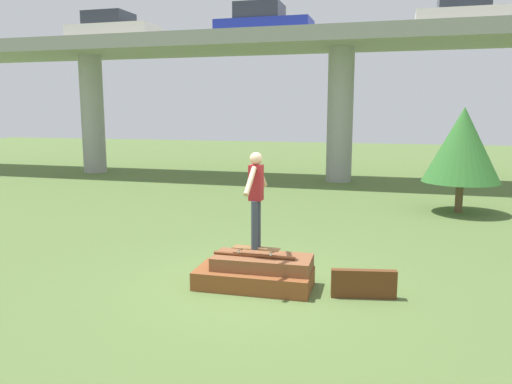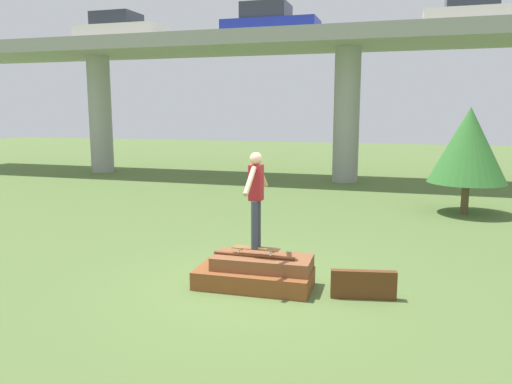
# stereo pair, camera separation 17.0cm
# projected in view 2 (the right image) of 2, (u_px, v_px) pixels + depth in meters

# --- Properties ---
(ground_plane) EXTENTS (80.00, 80.00, 0.00)m
(ground_plane) POSITION_uv_depth(u_px,v_px,m) (254.00, 287.00, 8.79)
(ground_plane) COLOR #567038
(scrap_pile) EXTENTS (2.05, 1.01, 0.60)m
(scrap_pile) POSITION_uv_depth(u_px,v_px,m) (257.00, 273.00, 8.76)
(scrap_pile) COLOR brown
(scrap_pile) RESTS_ON ground_plane
(scrap_plank_loose) EXTENTS (1.07, 0.33, 0.48)m
(scrap_plank_loose) POSITION_uv_depth(u_px,v_px,m) (363.00, 285.00, 8.21)
(scrap_plank_loose) COLOR #5B3319
(scrap_plank_loose) RESTS_ON ground_plane
(skateboard) EXTENTS (0.84, 0.24, 0.09)m
(skateboard) POSITION_uv_depth(u_px,v_px,m) (256.00, 249.00, 8.74)
(skateboard) COLOR brown
(skateboard) RESTS_ON scrap_pile
(skater) EXTENTS (0.23, 1.17, 1.68)m
(skater) POSITION_uv_depth(u_px,v_px,m) (256.00, 193.00, 8.58)
(skater) COLOR #383D4C
(skater) RESTS_ON skateboard
(highway_overpass) EXTENTS (44.00, 4.56, 6.30)m
(highway_overpass) POSITION_uv_depth(u_px,v_px,m) (348.00, 51.00, 20.86)
(highway_overpass) COLOR #9E9E99
(highway_overpass) RESTS_ON ground_plane
(car_on_overpass_left) EXTENTS (4.25, 1.83, 1.39)m
(car_on_overpass_left) POSITION_uv_depth(u_px,v_px,m) (120.00, 31.00, 24.07)
(car_on_overpass_left) COLOR silver
(car_on_overpass_left) RESTS_ON highway_overpass
(car_on_overpass_mid) EXTENTS (4.05, 1.65, 1.41)m
(car_on_overpass_mid) POSITION_uv_depth(u_px,v_px,m) (475.00, 14.00, 19.90)
(car_on_overpass_mid) COLOR silver
(car_on_overpass_mid) RESTS_ON highway_overpass
(car_on_overpass_right) EXTENTS (4.20, 1.81, 1.40)m
(car_on_overpass_right) POSITION_uv_depth(u_px,v_px,m) (269.00, 23.00, 22.00)
(car_on_overpass_right) COLOR #1E2D9E
(car_on_overpass_right) RESTS_ON highway_overpass
(tree_behind_left) EXTENTS (2.27, 2.27, 3.18)m
(tree_behind_left) POSITION_uv_depth(u_px,v_px,m) (469.00, 145.00, 14.71)
(tree_behind_left) COLOR brown
(tree_behind_left) RESTS_ON ground_plane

